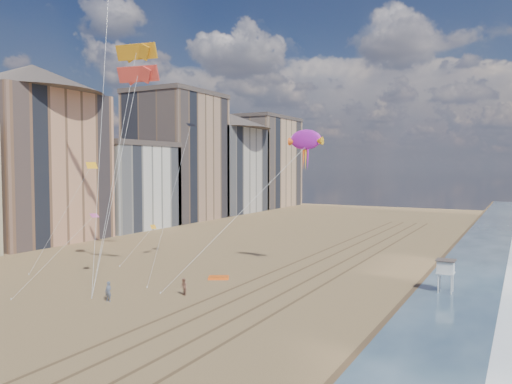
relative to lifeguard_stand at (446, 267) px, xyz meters
The scene contains 12 objects.
ground 35.57m from the lifeguard_stand, 119.87° to the right, with size 260.00×260.00×0.00m, color brown.
wet_sand 9.64m from the lifeguard_stand, 81.80° to the left, with size 260.00×260.00×0.00m, color #42301E.
foam 11.04m from the lifeguard_stand, 59.07° to the left, with size 260.00×260.00×0.00m, color white.
tracks 15.34m from the lifeguard_stand, behind, with size 7.68×120.00×0.01m.
buildings 73.18m from the lifeguard_stand, 151.23° to the left, with size 34.72×131.35×29.00m.
lifeguard_stand is the anchor object (origin of this frame).
grounded_kite 23.24m from the lifeguard_stand, 166.34° to the right, with size 2.20×1.40×0.25m, color #F75B14.
show_kite 20.11m from the lifeguard_stand, behind, with size 6.34×8.16×22.65m.
kite_flyer_a 31.82m from the lifeguard_stand, 145.79° to the right, with size 0.67×0.44×1.83m, color #545C6C.
kite_flyer_b 25.23m from the lifeguard_stand, 149.11° to the right, with size 0.79×0.62×1.63m, color #915F4A.
parafoils 44.19m from the lifeguard_stand, 167.32° to the right, with size 12.42×9.19×18.65m.
small_kites 37.45m from the lifeguard_stand, behind, with size 13.67×14.80×13.57m.
Camera 1 is at (24.18, -19.79, 12.23)m, focal length 35.00 mm.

